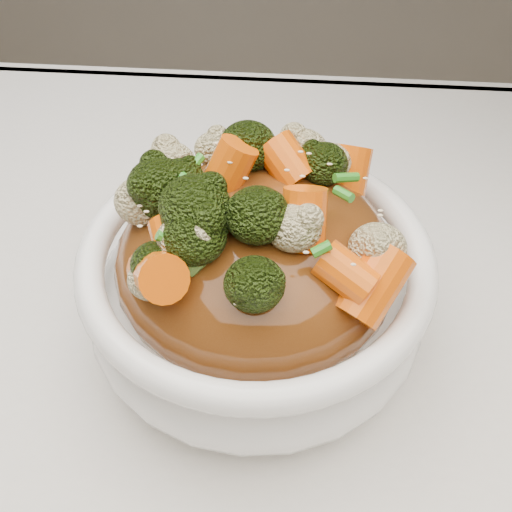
# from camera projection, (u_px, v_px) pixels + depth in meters

# --- Properties ---
(tablecloth) EXTENTS (1.20, 0.80, 0.04)m
(tablecloth) POSITION_uv_depth(u_px,v_px,m) (202.00, 353.00, 0.48)
(tablecloth) COLOR silver
(tablecloth) RESTS_ON dining_table
(bowl) EXTENTS (0.26, 0.26, 0.09)m
(bowl) POSITION_uv_depth(u_px,v_px,m) (256.00, 291.00, 0.43)
(bowl) COLOR white
(bowl) RESTS_ON tablecloth
(sauce_base) EXTENTS (0.20, 0.20, 0.11)m
(sauce_base) POSITION_uv_depth(u_px,v_px,m) (256.00, 259.00, 0.41)
(sauce_base) COLOR #5C2E0F
(sauce_base) RESTS_ON bowl
(carrots) EXTENTS (0.20, 0.20, 0.06)m
(carrots) POSITION_uv_depth(u_px,v_px,m) (256.00, 179.00, 0.36)
(carrots) COLOR #EA5C07
(carrots) RESTS_ON sauce_base
(broccoli) EXTENTS (0.20, 0.20, 0.05)m
(broccoli) POSITION_uv_depth(u_px,v_px,m) (256.00, 181.00, 0.36)
(broccoli) COLOR black
(broccoli) RESTS_ON sauce_base
(cauliflower) EXTENTS (0.20, 0.20, 0.04)m
(cauliflower) POSITION_uv_depth(u_px,v_px,m) (256.00, 184.00, 0.36)
(cauliflower) COLOR beige
(cauliflower) RESTS_ON sauce_base
(scallions) EXTENTS (0.15, 0.15, 0.02)m
(scallions) POSITION_uv_depth(u_px,v_px,m) (256.00, 178.00, 0.36)
(scallions) COLOR #287B1C
(scallions) RESTS_ON sauce_base
(sesame_seeds) EXTENTS (0.18, 0.18, 0.01)m
(sesame_seeds) POSITION_uv_depth(u_px,v_px,m) (256.00, 178.00, 0.36)
(sesame_seeds) COLOR beige
(sesame_seeds) RESTS_ON sauce_base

